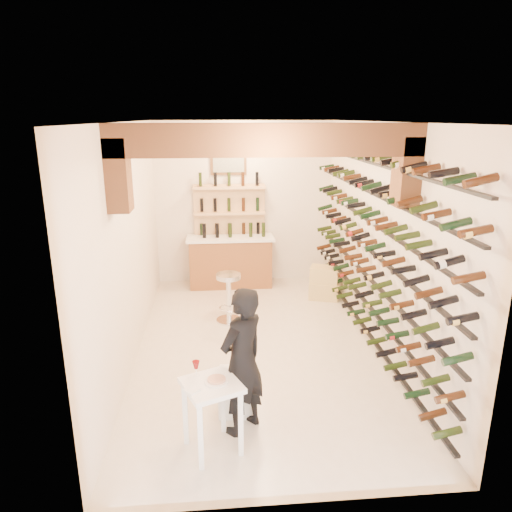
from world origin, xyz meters
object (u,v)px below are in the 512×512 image
Objects in this scene: wine_rack at (365,243)px; back_counter at (231,260)px; person at (242,361)px; tasting_table at (212,395)px; white_stool at (236,392)px; crate_lower at (324,290)px; chrome_barstool at (229,294)px.

wine_rack is 3.35× the size of back_counter.
person is at bearing -134.35° from wine_rack.
tasting_table is at bearing -0.67° from person.
white_stool is at bearing -124.73° from person.
tasting_table is 1.89× the size of white_stool.
crate_lower is (1.79, 3.37, -0.08)m from white_stool.
white_stool is 2.50m from chrome_barstool.
wine_rack is 2.38m from chrome_barstool.
white_stool is 0.30× the size of person.
tasting_table is at bearing -94.26° from back_counter.
chrome_barstool reaches higher than white_stool.
tasting_table is 4.53m from crate_lower.
chrome_barstool is 1.55× the size of crate_lower.
wine_rack is 2.27m from crate_lower.
crate_lower is (1.70, -0.85, -0.37)m from back_counter.
wine_rack reaches higher than white_stool.
person is (-0.04, -4.56, 0.28)m from back_counter.
person is 4.15m from crate_lower.
white_stool is at bearing -91.27° from back_counter.
crate_lower is (-0.13, 1.79, -1.39)m from wine_rack.
wine_rack is 2.81m from white_stool.
white_stool is (-0.09, -4.23, -0.29)m from back_counter.
wine_rack is 2.78m from person.
wine_rack is at bearing -177.79° from person.
wine_rack is 6.18× the size of tasting_table.
tasting_table reaches higher than white_stool.
back_counter is 4.57m from person.
crate_lower is at bearing -158.60° from person.
chrome_barstool is (0.27, 3.12, -0.14)m from tasting_table.
chrome_barstool is (-1.93, 0.91, -1.07)m from wine_rack.
back_counter is (-1.83, 2.65, -1.02)m from wine_rack.
chrome_barstool is (-0.09, -1.74, -0.05)m from back_counter.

